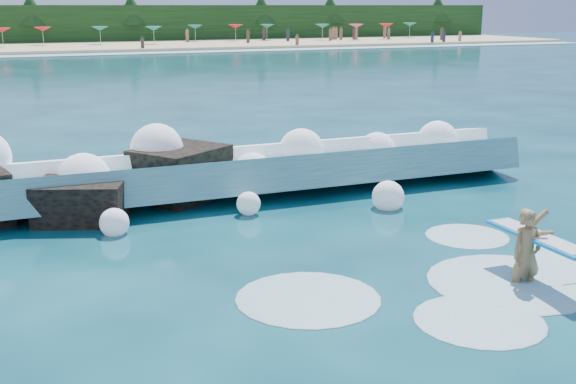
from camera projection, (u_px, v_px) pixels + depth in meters
name	position (u px, v px, depth m)	size (l,w,h in m)	color
ground	(254.00, 290.00, 12.94)	(200.00, 200.00, 0.00)	#072F3F
beach	(22.00, 48.00, 82.62)	(140.00, 20.00, 0.40)	tan
wet_band	(28.00, 56.00, 72.82)	(140.00, 5.00, 0.08)	silver
treeline	(16.00, 25.00, 90.98)	(140.00, 4.00, 5.00)	black
breaking_wave	(209.00, 176.00, 19.23)	(18.10, 2.82, 1.56)	teal
rock_cluster	(62.00, 194.00, 17.59)	(8.68, 3.68, 1.58)	black
surfer_with_board	(529.00, 251.00, 13.08)	(0.88, 2.88, 1.72)	olive
wave_spray	(202.00, 162.00, 19.08)	(15.15, 4.49, 2.19)	white
surf_foam	(470.00, 284.00, 13.26)	(8.92, 5.76, 0.15)	silver
beach_umbrellas	(19.00, 29.00, 83.90)	(111.33, 6.74, 0.50)	#DA405D
beachgoers	(18.00, 42.00, 79.34)	(103.12, 13.50, 1.94)	#3F332D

